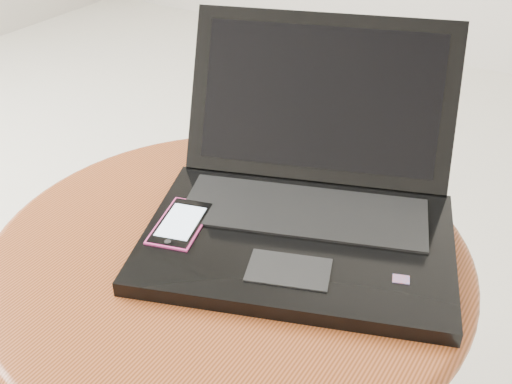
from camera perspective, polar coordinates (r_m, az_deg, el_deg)
The scene contains 4 objects.
table at distance 0.84m, azimuth -2.34°, elevation -10.35°, with size 0.60×0.60×0.47m.
laptop at distance 0.79m, azimuth 4.45°, elevation -0.41°, with size 0.46×0.46×0.22m.
phone_black at distance 0.82m, azimuth -5.29°, elevation -2.18°, with size 0.10×0.13×0.01m.
phone_pink at distance 0.78m, azimuth -6.80°, elevation -3.02°, with size 0.08×0.11×0.01m.
Camera 1 is at (0.42, -0.48, 0.94)m, focal length 44.17 mm.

